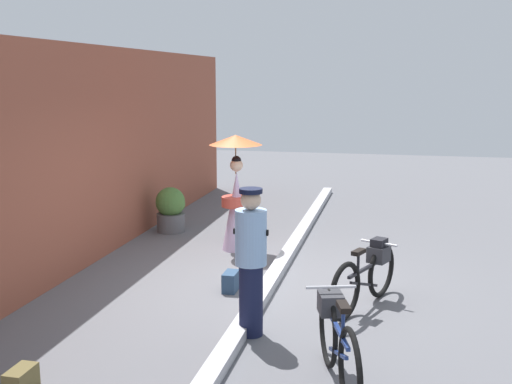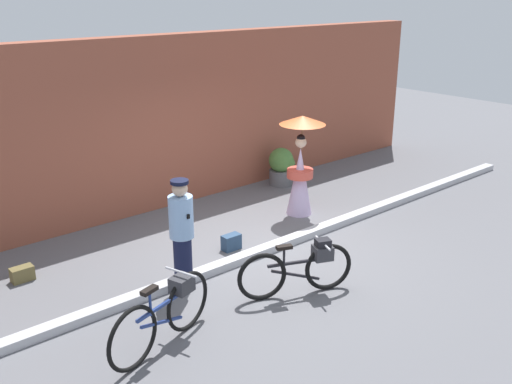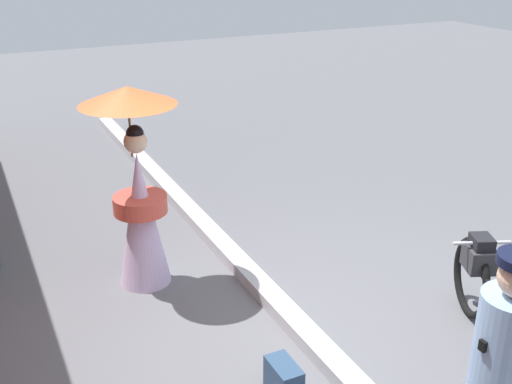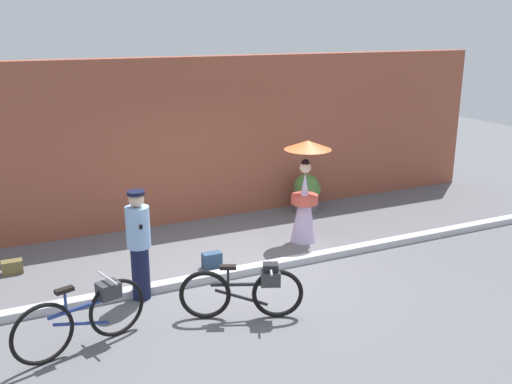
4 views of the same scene
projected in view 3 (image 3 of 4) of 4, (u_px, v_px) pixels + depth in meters
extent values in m
plane|color=slate|center=(312.00, 347.00, 5.00)|extent=(30.00, 30.00, 0.00)
cube|color=#B2B2B7|center=(312.00, 341.00, 4.98)|extent=(14.00, 0.20, 0.12)
torus|color=black|center=(471.00, 277.00, 5.32)|extent=(0.67, 0.33, 0.70)
cube|color=black|center=(497.00, 294.00, 4.82)|extent=(0.77, 0.35, 0.04)
cube|color=black|center=(493.00, 315.00, 4.89)|extent=(0.67, 0.31, 0.26)
cylinder|color=black|center=(509.00, 293.00, 4.61)|extent=(0.03, 0.03, 0.29)
cube|color=black|center=(512.00, 277.00, 4.56)|extent=(0.24, 0.17, 0.05)
cylinder|color=silver|center=(482.00, 243.00, 5.09)|extent=(0.22, 0.45, 0.03)
cube|color=#333338|center=(479.00, 258.00, 5.14)|extent=(0.33, 0.30, 0.20)
cube|color=black|center=(482.00, 244.00, 5.09)|extent=(0.25, 0.23, 0.14)
cylinder|color=#8CB2E0|center=(507.00, 346.00, 3.22)|extent=(0.34, 0.34, 0.60)
cube|color=black|center=(509.00, 336.00, 3.20)|extent=(0.04, 0.38, 0.06)
cone|color=silver|center=(142.00, 219.00, 5.71)|extent=(0.48, 0.48, 1.29)
cylinder|color=#D14C3D|center=(140.00, 204.00, 5.65)|extent=(0.49, 0.49, 0.16)
sphere|color=beige|center=(135.00, 142.00, 5.43)|extent=(0.21, 0.21, 0.21)
sphere|color=black|center=(135.00, 134.00, 5.40)|extent=(0.16, 0.16, 0.16)
cylinder|color=olive|center=(130.00, 127.00, 5.41)|extent=(0.02, 0.02, 0.55)
cone|color=orange|center=(127.00, 95.00, 5.31)|extent=(0.85, 0.85, 0.16)
cube|color=navy|center=(284.00, 379.00, 4.45)|extent=(0.31, 0.17, 0.26)
cube|color=#243951|center=(290.00, 370.00, 4.44)|extent=(0.26, 0.06, 0.09)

